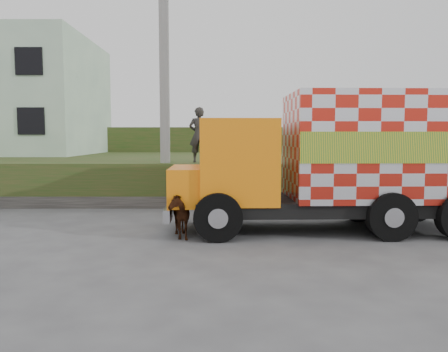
{
  "coord_description": "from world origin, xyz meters",
  "views": [
    {
      "loc": [
        0.99,
        -10.46,
        2.36
      ],
      "look_at": [
        1.02,
        1.62,
        1.3
      ],
      "focal_mm": 35.0,
      "sensor_mm": 36.0,
      "label": 1
    }
  ],
  "objects_px": {
    "utility_pole": "(165,87)",
    "cow": "(177,214)",
    "cargo_truck": "(341,161)",
    "pedestrian": "(199,135)"
  },
  "relations": [
    {
      "from": "utility_pole",
      "to": "cow",
      "type": "height_order",
      "value": "utility_pole"
    },
    {
      "from": "cargo_truck",
      "to": "pedestrian",
      "type": "distance_m",
      "value": 5.75
    },
    {
      "from": "pedestrian",
      "to": "cargo_truck",
      "type": "bearing_deg",
      "value": 134.95
    },
    {
      "from": "utility_pole",
      "to": "cargo_truck",
      "type": "height_order",
      "value": "utility_pole"
    },
    {
      "from": "cargo_truck",
      "to": "cow",
      "type": "bearing_deg",
      "value": -170.66
    },
    {
      "from": "cargo_truck",
      "to": "cow",
      "type": "relative_size",
      "value": 6.04
    },
    {
      "from": "utility_pole",
      "to": "cargo_truck",
      "type": "xyz_separation_m",
      "value": [
        4.99,
        -4.03,
        -2.29
      ]
    },
    {
      "from": "cow",
      "to": "utility_pole",
      "type": "bearing_deg",
      "value": 84.66
    },
    {
      "from": "utility_pole",
      "to": "cargo_truck",
      "type": "distance_m",
      "value": 6.81
    },
    {
      "from": "cargo_truck",
      "to": "pedestrian",
      "type": "height_order",
      "value": "cargo_truck"
    }
  ]
}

